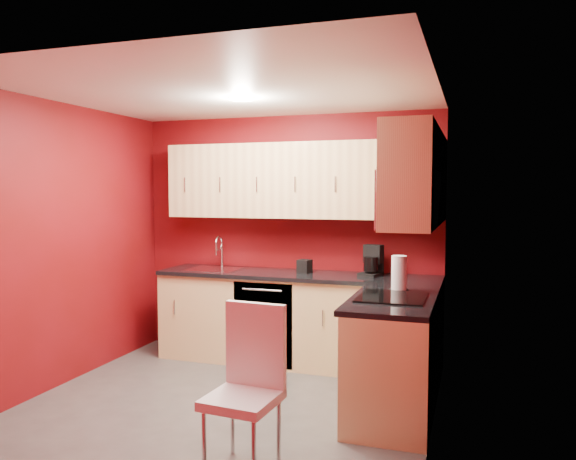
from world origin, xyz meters
The scene contains 21 objects.
floor centered at (0.00, 0.00, 0.00)m, with size 3.20×3.20×0.00m, color #4C4947.
ceiling centered at (0.00, 0.00, 2.50)m, with size 3.20×3.20×0.00m, color white.
wall_back centered at (0.00, 1.50, 1.25)m, with size 3.20×3.20×0.00m, color maroon.
wall_front centered at (0.00, -1.50, 1.25)m, with size 3.20×3.20×0.00m, color maroon.
wall_left centered at (-1.60, 0.00, 1.25)m, with size 3.00×3.00×0.00m, color maroon.
wall_right centered at (1.60, 0.00, 1.25)m, with size 3.00×3.00×0.00m, color maroon.
base_cabinets_back centered at (0.20, 1.20, 0.43)m, with size 2.80×0.60×0.87m, color #D7BA7B.
base_cabinets_right centered at (1.30, 0.25, 0.43)m, with size 0.60×1.30×0.87m, color #D7BA7B.
countertop_back centered at (0.20, 1.19, 0.89)m, with size 2.80×0.63×0.04m, color black.
countertop_right centered at (1.29, 0.23, 0.89)m, with size 0.63×1.27×0.04m, color black.
upper_cabinets_back centered at (0.20, 1.32, 1.83)m, with size 2.80×0.35×0.75m, color #D5B378.
upper_cabinets_right centered at (1.42, 0.44, 1.89)m, with size 0.35×1.55×0.75m.
microwave centered at (1.39, 0.20, 1.66)m, with size 0.42×0.76×0.42m.
cooktop centered at (1.28, 0.20, 0.92)m, with size 0.50×0.55×0.01m, color black.
sink centered at (-0.70, 1.20, 0.94)m, with size 0.52×0.42×0.35m.
dishwasher_front centered at (-0.05, 0.91, 0.43)m, with size 0.60×0.02×0.82m, color black.
downlight centered at (0.00, 0.30, 2.48)m, with size 0.20×0.20×0.01m, color white.
coffee_maker centered at (0.92, 1.25, 1.06)m, with size 0.18×0.24×0.30m, color black, non-canonical shape.
napkin_holder centered at (0.27, 1.25, 0.97)m, with size 0.12×0.12×0.13m, color black, non-canonical shape.
paper_towel centered at (1.29, 0.52, 1.05)m, with size 0.16×0.16×0.29m, color silver, non-canonical shape.
dining_chair centered at (0.54, -0.97, 0.51)m, with size 0.41×0.43×1.01m, color silver, non-canonical shape.
Camera 1 is at (1.87, -4.06, 1.72)m, focal length 35.00 mm.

